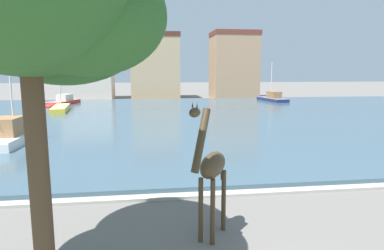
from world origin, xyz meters
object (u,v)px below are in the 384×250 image
sailboat_navy (271,99)px  sailboat_yellow (61,109)px  sailboat_white (15,136)px  sailboat_red (62,103)px  giraffe_statue (211,169)px  shade_tree (34,1)px

sailboat_navy → sailboat_yellow: size_ratio=0.99×
sailboat_white → sailboat_red: 25.92m
giraffe_statue → sailboat_red: sailboat_red is taller
sailboat_white → sailboat_yellow: 18.58m
sailboat_white → sailboat_yellow: (-1.42, 18.52, -0.19)m
giraffe_statue → sailboat_white: (-10.55, 14.02, -1.47)m
giraffe_statue → shade_tree: 6.07m
giraffe_statue → sailboat_white: sailboat_white is taller
sailboat_navy → sailboat_red: sailboat_red is taller
sailboat_red → sailboat_yellow: size_ratio=1.20×
sailboat_white → sailboat_yellow: bearing=94.4°
giraffe_statue → shade_tree: size_ratio=0.51×
sailboat_navy → sailboat_yellow: bearing=-162.2°
sailboat_white → sailboat_navy: 39.95m
giraffe_statue → sailboat_yellow: sailboat_yellow is taller
giraffe_statue → sailboat_red: (-13.64, 39.75, -1.54)m
giraffe_statue → sailboat_white: 17.61m
sailboat_red → sailboat_yellow: sailboat_red is taller
giraffe_statue → sailboat_yellow: (-11.98, 32.55, -1.66)m
sailboat_red → sailboat_yellow: (1.67, -7.21, -0.12)m
sailboat_white → shade_tree: 18.25m
sailboat_white → shade_tree: shade_tree is taller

